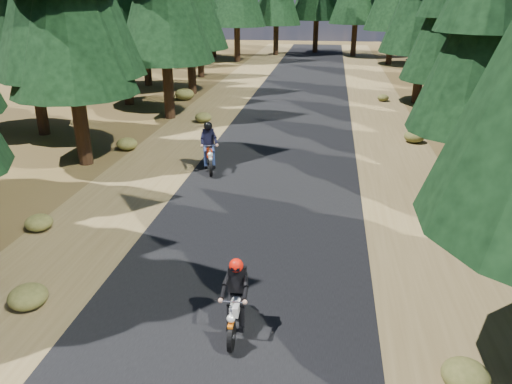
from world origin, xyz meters
TOP-DOWN VIEW (x-y plane):
  - ground at (0.00, 0.00)m, footprint 120.00×120.00m
  - road at (0.00, 5.00)m, footprint 6.00×100.00m
  - shoulder_l at (-4.60, 5.00)m, footprint 3.20×100.00m
  - shoulder_r at (4.60, 5.00)m, footprint 3.20×100.00m
  - log_near at (8.92, 10.38)m, footprint 3.80×3.37m
  - understory_shrubs at (0.51, 8.45)m, footprint 14.70×28.99m
  - rider_lead at (0.27, -3.01)m, footprint 0.55×1.69m
  - rider_follow at (-2.40, 6.11)m, footprint 1.15×2.08m

SIDE VIEW (x-z plane):
  - ground at x=0.00m, z-range 0.00..0.00m
  - shoulder_l at x=-4.60m, z-range 0.00..0.01m
  - shoulder_r at x=4.60m, z-range 0.00..0.01m
  - road at x=0.00m, z-range 0.00..0.01m
  - log_near at x=8.92m, z-range 0.00..0.32m
  - understory_shrubs at x=0.51m, z-range -0.07..0.62m
  - rider_lead at x=0.27m, z-range -0.24..1.25m
  - rider_follow at x=-2.40m, z-range -0.29..1.48m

